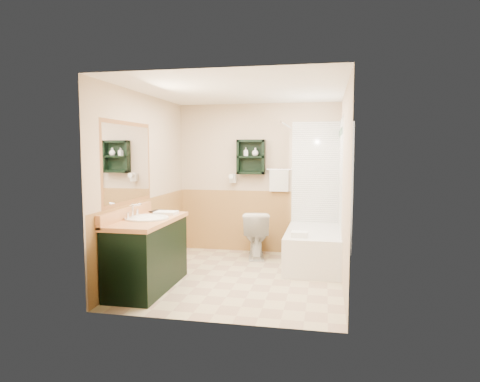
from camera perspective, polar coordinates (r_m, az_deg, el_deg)
name	(u,v)px	position (r m, az deg, el deg)	size (l,w,h in m)	color
floor	(240,277)	(5.70, -0.04, -11.42)	(3.00, 3.00, 0.00)	beige
back_wall	(258,178)	(6.96, 2.43, 1.70)	(2.60, 0.04, 2.40)	beige
left_wall	(143,184)	(5.88, -12.76, 0.88)	(0.04, 3.00, 2.40)	beige
right_wall	(346,188)	(5.37, 13.90, 0.45)	(0.04, 3.00, 2.40)	beige
ceiling	(240,89)	(5.51, -0.04, 13.45)	(2.60, 3.00, 0.04)	white
wainscot_left	(147,236)	(5.96, -12.31, -5.85)	(2.98, 2.98, 1.00)	tan
wainscot_back	(258,221)	(7.01, 2.36, -4.04)	(2.58, 2.58, 1.00)	tan
mirror_frame	(128,163)	(5.34, -14.75, 3.63)	(1.30, 1.30, 1.00)	brown
mirror_glass	(128,163)	(5.34, -14.70, 3.63)	(1.20, 1.20, 0.90)	white
tile_right	(340,194)	(6.13, 13.19, -0.35)	(1.50, 1.50, 2.10)	white
tile_back	(322,189)	(6.85, 10.87, 0.28)	(0.95, 0.95, 2.10)	white
tile_accent	(341,132)	(6.11, 13.27, 7.61)	(1.50, 1.50, 0.10)	#13442A
wall_shelf	(251,157)	(6.85, 1.46, 4.57)	(0.45, 0.15, 0.55)	black
hair_dryer	(233,178)	(6.95, -0.95, 1.69)	(0.10, 0.24, 0.18)	silver
towel_bar	(279,170)	(6.84, 5.24, 2.87)	(0.40, 0.06, 0.40)	silver
curtain_rod	(287,126)	(6.13, 6.28, 8.65)	(0.03, 0.03, 1.60)	silver
shower_curtain	(287,185)	(6.32, 6.35, 0.83)	(1.05, 1.05, 1.70)	#BEAD8F
vanity	(148,254)	(5.28, -12.23, -8.16)	(0.59, 1.33, 0.84)	black
bathtub	(313,248)	(6.28, 9.76, -7.49)	(0.77, 1.50, 0.51)	white
toilet	(256,234)	(6.66, 2.11, -5.80)	(0.40, 0.72, 0.71)	white
counter_towel	(166,213)	(5.49, -9.82, -2.89)	(0.27, 0.21, 0.04)	silver
vanity_book	(153,204)	(5.77, -11.57, -1.71)	(0.15, 0.02, 0.20)	black
tub_towel	(300,234)	(5.73, 7.94, -5.74)	(0.21, 0.18, 0.07)	silver
soap_bottle_a	(246,154)	(6.86, 0.77, 4.95)	(0.06, 0.14, 0.06)	white
soap_bottle_b	(255,153)	(6.84, 2.05, 5.13)	(0.10, 0.13, 0.10)	white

